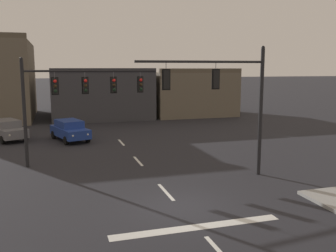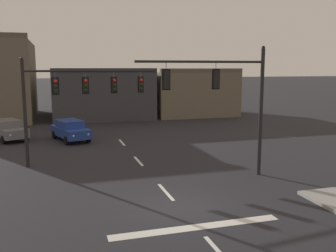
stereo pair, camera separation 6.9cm
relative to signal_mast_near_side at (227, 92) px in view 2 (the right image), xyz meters
name	(u,v)px [view 2 (the right image)]	position (x,y,z in m)	size (l,w,h in m)	color
ground_plane	(179,207)	(-3.66, -3.43, -4.43)	(400.00, 400.00, 0.00)	#232328
stop_bar_paint	(197,227)	(-3.66, -5.43, -4.43)	(6.40, 0.50, 0.01)	silver
lane_centreline	(166,192)	(-3.66, -1.43, -4.43)	(0.16, 26.40, 0.01)	silver
signal_mast_near_side	(227,92)	(0.00, 0.00, 0.00)	(6.73, 0.58, 6.78)	black
signal_mast_far_side	(76,92)	(-7.20, 5.38, -0.17)	(8.02, 1.08, 6.25)	black
car_lot_nearside	(70,130)	(-7.38, 12.57, -3.57)	(3.05, 4.74, 1.61)	navy
car_lot_middle	(8,129)	(-12.13, 14.20, -3.57)	(3.50, 4.75, 1.61)	slate
building_row	(64,88)	(-7.41, 27.42, -1.02)	(32.47, 13.46, 8.96)	#665B4C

